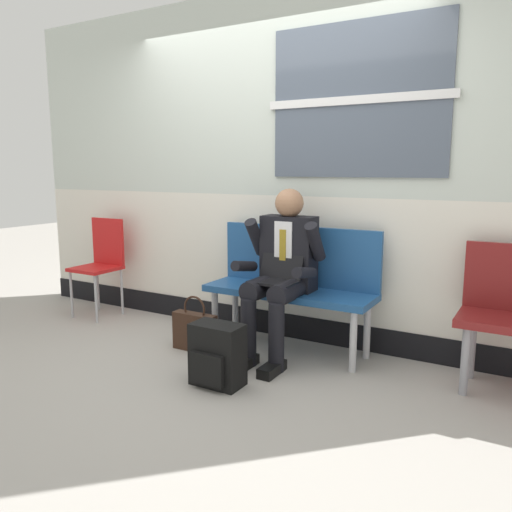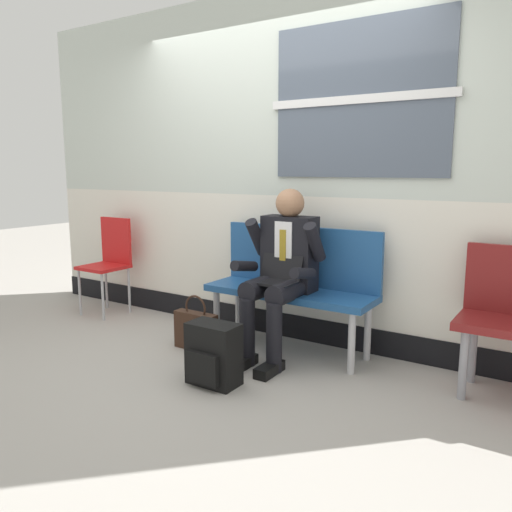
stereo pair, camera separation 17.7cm
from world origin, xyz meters
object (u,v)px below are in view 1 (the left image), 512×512
(bench_with_person, at_px, (293,279))
(folding_chair, at_px, (102,258))
(person_seated, at_px, (281,269))
(backpack, at_px, (217,355))
(handbag, at_px, (195,331))

(bench_with_person, bearing_deg, folding_chair, -178.35)
(bench_with_person, distance_m, person_seated, 0.23)
(bench_with_person, height_order, person_seated, person_seated)
(person_seated, distance_m, backpack, 0.81)
(person_seated, height_order, folding_chair, person_seated)
(bench_with_person, relative_size, folding_chair, 1.42)
(person_seated, height_order, handbag, person_seated)
(folding_chair, bearing_deg, bench_with_person, 1.65)
(bench_with_person, xyz_separation_m, person_seated, (0.00, -0.20, 0.11))
(bench_with_person, distance_m, backpack, 0.94)
(backpack, bearing_deg, person_seated, 80.30)
(person_seated, relative_size, backpack, 3.05)
(person_seated, distance_m, handbag, 0.82)
(folding_chair, bearing_deg, person_seated, -4.23)
(bench_with_person, relative_size, backpack, 3.21)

